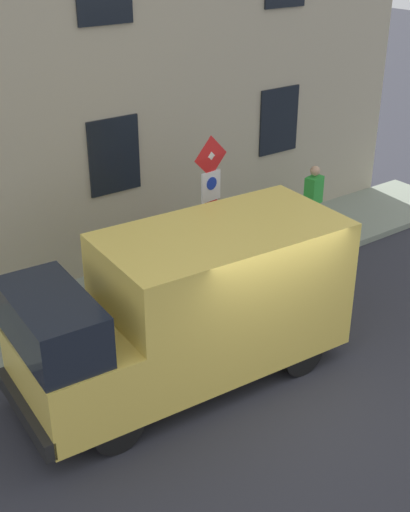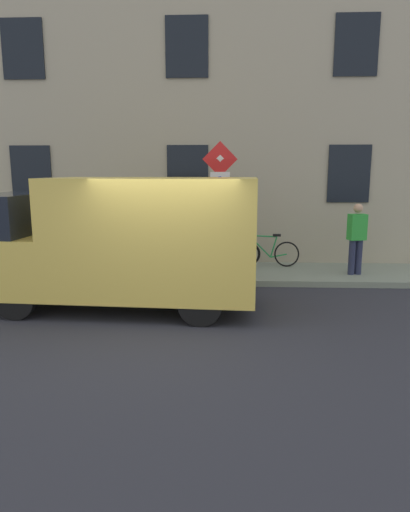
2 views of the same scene
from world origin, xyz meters
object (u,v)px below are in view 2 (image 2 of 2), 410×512
Objects in this scene: sign_post_stacked at (220,196)px; pedestrian at (357,236)px; delivery_van at (124,240)px; litter_bin at (149,258)px; bicycle_red at (228,252)px; bicycle_green at (267,253)px.

sign_post_stacked is 1.75× the size of pedestrian.
pedestrian is (2.51, -5.09, -0.26)m from delivery_van.
litter_bin is at bearing -97.93° from pedestrian.
pedestrian is at bearing 166.66° from bicycle_red.
sign_post_stacked is 2.44m from bicycle_green.
sign_post_stacked reaches higher than pedestrian.
bicycle_red is 3.25m from pedestrian.
sign_post_stacked is at bearing 46.95° from bicycle_green.
pedestrian is at bearing 156.11° from bicycle_green.
bicycle_green is (3.33, -3.02, -0.82)m from delivery_van.
bicycle_red is (1.42, -0.20, -1.56)m from sign_post_stacked.
bicycle_red is at bearing -117.67° from delivery_van.
delivery_van is at bearing 45.42° from bicycle_green.
bicycle_green is at bearing -178.57° from bicycle_red.
delivery_van is 4.57m from bicycle_green.
pedestrian reaches higher than litter_bin.
bicycle_red is 2.26m from litter_bin.
sign_post_stacked is at bearing -130.02° from delivery_van.
bicycle_red is at bearing -55.75° from litter_bin.
bicycle_green is at bearing -66.25° from litter_bin.
pedestrian reaches higher than bicycle_red.
bicycle_red is at bearing -117.97° from pedestrian.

